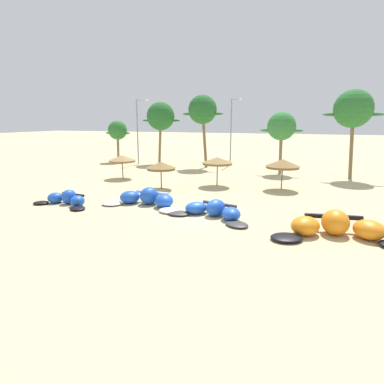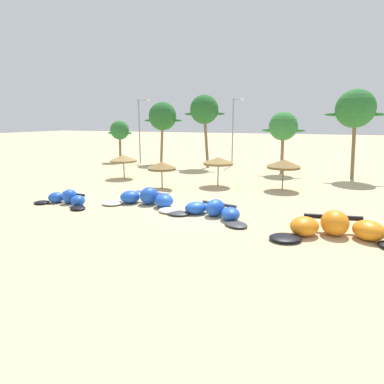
# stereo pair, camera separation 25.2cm
# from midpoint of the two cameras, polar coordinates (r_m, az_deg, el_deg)

# --- Properties ---
(ground_plane) EXTENTS (260.00, 260.00, 0.00)m
(ground_plane) POSITION_cam_midpoint_polar(r_m,az_deg,el_deg) (21.71, 1.18, -3.88)
(ground_plane) COLOR #C6B284
(kite_far_left) EXTENTS (4.99, 2.48, 1.07)m
(kite_far_left) POSITION_cam_midpoint_polar(r_m,az_deg,el_deg) (25.78, -20.65, -1.11)
(kite_far_left) COLOR black
(kite_far_left) RESTS_ON ground
(kite_left) EXTENTS (6.58, 3.15, 1.26)m
(kite_left) POSITION_cam_midpoint_polar(r_m,az_deg,el_deg) (24.08, -7.58, -1.14)
(kite_left) COLOR white
(kite_left) RESTS_ON ground
(kite_left_of_center) EXTENTS (5.86, 3.42, 1.08)m
(kite_left_of_center) POSITION_cam_midpoint_polar(r_m,az_deg,el_deg) (21.06, 3.96, -3.24)
(kite_left_of_center) COLOR #333338
(kite_left_of_center) RESTS_ON ground
(kite_center) EXTENTS (7.21, 3.83, 1.36)m
(kite_center) POSITION_cam_midpoint_polar(r_m,az_deg,el_deg) (19.06, 24.08, -5.70)
(kite_center) COLOR black
(kite_center) RESTS_ON ground
(beach_umbrella_near_van) EXTENTS (2.86, 2.86, 2.48)m
(beach_umbrella_near_van) POSITION_cam_midpoint_polar(r_m,az_deg,el_deg) (35.36, -11.63, 5.74)
(beach_umbrella_near_van) COLOR brown
(beach_umbrella_near_van) RESTS_ON ground
(beach_umbrella_middle) EXTENTS (2.65, 2.65, 2.44)m
(beach_umbrella_middle) POSITION_cam_midpoint_polar(r_m,az_deg,el_deg) (29.48, -5.04, 4.56)
(beach_umbrella_middle) COLOR brown
(beach_umbrella_middle) RESTS_ON ground
(beach_umbrella_near_palms) EXTENTS (2.89, 2.89, 2.70)m
(beach_umbrella_near_palms) POSITION_cam_midpoint_polar(r_m,az_deg,el_deg) (30.68, 4.82, 5.40)
(beach_umbrella_near_palms) COLOR brown
(beach_umbrella_near_palms) RESTS_ON ground
(beach_umbrella_outermost) EXTENTS (3.01, 3.01, 2.72)m
(beach_umbrella_outermost) POSITION_cam_midpoint_polar(r_m,az_deg,el_deg) (29.93, 15.88, 4.73)
(beach_umbrella_outermost) COLOR brown
(beach_umbrella_outermost) RESTS_ON ground
(palm_leftmost) EXTENTS (4.13, 2.75, 5.98)m
(palm_leftmost) POSITION_cam_midpoint_polar(r_m,az_deg,el_deg) (49.81, -12.32, 10.38)
(palm_leftmost) COLOR #7F6647
(palm_leftmost) RESTS_ON ground
(palm_left) EXTENTS (5.81, 3.87, 8.51)m
(palm_left) POSITION_cam_midpoint_polar(r_m,az_deg,el_deg) (46.88, -4.98, 12.92)
(palm_left) COLOR #7F6647
(palm_left) RESTS_ON ground
(palm_left_of_gap) EXTENTS (5.46, 3.64, 9.18)m
(palm_left_of_gap) POSITION_cam_midpoint_polar(r_m,az_deg,el_deg) (42.83, 2.32, 14.03)
(palm_left_of_gap) COLOR brown
(palm_left_of_gap) RESTS_ON ground
(palm_center_left) EXTENTS (4.81, 3.21, 6.99)m
(palm_center_left) POSITION_cam_midpoint_polar(r_m,az_deg,el_deg) (39.05, 15.75, 10.86)
(palm_center_left) COLOR #7F6647
(palm_center_left) RESTS_ON ground
(palm_center_right) EXTENTS (5.81, 3.87, 9.14)m
(palm_center_right) POSITION_cam_midpoint_polar(r_m,az_deg,el_deg) (38.07, 26.70, 12.73)
(palm_center_right) COLOR brown
(palm_center_right) RESTS_ON ground
(lamppost_west) EXTENTS (1.95, 0.24, 8.81)m
(lamppost_west) POSITION_cam_midpoint_polar(r_m,az_deg,el_deg) (46.64, -8.82, 10.92)
(lamppost_west) COLOR gray
(lamppost_west) RESTS_ON ground
(lamppost_west_center) EXTENTS (1.50, 0.24, 8.82)m
(lamppost_west_center) POSITION_cam_midpoint_polar(r_m,az_deg,el_deg) (44.82, 7.41, 10.85)
(lamppost_west_center) COLOR gray
(lamppost_west_center) RESTS_ON ground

